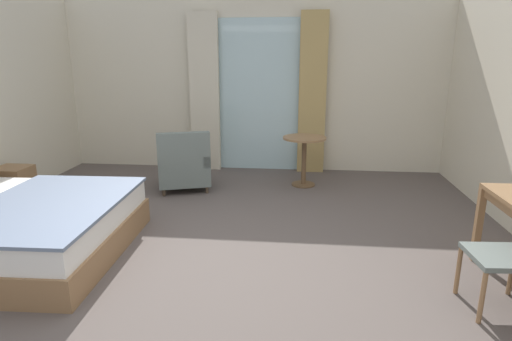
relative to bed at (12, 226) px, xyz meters
The scene contains 9 objects.
ground 1.98m from the bed, ahead, with size 6.86×7.79×0.10m, color #564C47.
wall_back 4.22m from the bed, 61.30° to the left, with size 6.46×0.12×2.80m, color beige.
balcony_glass_door 4.15m from the bed, 59.57° to the left, with size 1.32×0.02×2.46m, color silver.
curtain_panel_left 3.72m from the bed, 70.99° to the left, with size 0.48×0.10×2.55m, color beige.
curtain_panel_right 4.59m from the bed, 49.15° to the left, with size 0.43×0.10×2.55m, color tan.
bed is the anchor object (origin of this frame).
nightstand 1.59m from the bed, 124.25° to the left, with size 0.41×0.39×0.51m.
armchair_by_window 2.45m from the bed, 63.20° to the left, with size 0.90×0.90×0.88m.
round_cafe_table 3.82m from the bed, 42.47° to the left, with size 0.63×0.63×0.73m.
Camera 1 is at (0.78, -3.45, 1.87)m, focal length 29.59 mm.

